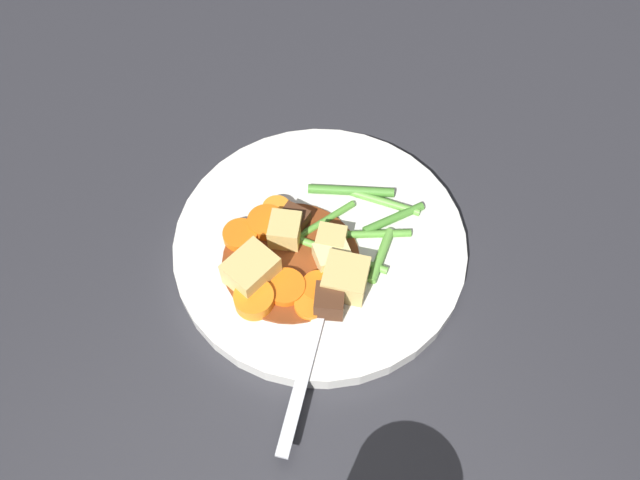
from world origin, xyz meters
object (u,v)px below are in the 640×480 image
carrot_slice_3 (277,210)px  fork (313,339)px  carrot_slice_1 (318,287)px  meat_chunk_0 (329,301)px  carrot_slice_0 (266,223)px  carrot_slice_6 (254,299)px  meat_chunk_1 (294,220)px  potato_chunk_4 (251,271)px  carrot_slice_2 (286,288)px  carrot_slice_5 (310,306)px  potato_chunk_3 (348,277)px  carrot_slice_4 (241,236)px  potato_chunk_0 (335,255)px  potato_chunk_2 (331,241)px  dinner_plate (320,245)px  potato_chunk_1 (285,231)px

carrot_slice_3 → fork: (0.02, 0.12, -0.00)m
carrot_slice_1 → meat_chunk_0: size_ratio=1.13×
carrot_slice_0 → carrot_slice_6: bearing=59.8°
meat_chunk_1 → potato_chunk_4: bearing=32.9°
carrot_slice_2 → meat_chunk_1: size_ratio=1.43×
carrot_slice_5 → potato_chunk_3: (-0.04, -0.01, 0.01)m
carrot_slice_4 → meat_chunk_0: bearing=114.1°
fork → potato_chunk_0: bearing=-129.6°
potato_chunk_4 → potato_chunk_2: bearing=-179.4°
dinner_plate → carrot_slice_0: (0.04, -0.03, 0.02)m
potato_chunk_1 → potato_chunk_2: potato_chunk_1 is taller
meat_chunk_1 → carrot_slice_0: bearing=-21.4°
potato_chunk_0 → potato_chunk_2: 0.01m
carrot_slice_5 → potato_chunk_3: potato_chunk_3 is taller
carrot_slice_6 → potato_chunk_4: (-0.01, -0.02, 0.01)m
potato_chunk_3 → fork: 0.06m
carrot_slice_2 → carrot_slice_0: bearing=-98.8°
carrot_slice_6 → potato_chunk_2: (-0.08, -0.02, 0.00)m
carrot_slice_5 → carrot_slice_4: bearing=-73.0°
potato_chunk_0 → meat_chunk_0: size_ratio=1.17×
carrot_slice_6 → potato_chunk_3: size_ratio=0.94×
potato_chunk_1 → potato_chunk_3: size_ratio=0.79×
carrot_slice_2 → meat_chunk_1: 0.06m
carrot_slice_2 → carrot_slice_6: 0.03m
potato_chunk_3 → fork: potato_chunk_3 is taller
carrot_slice_5 → carrot_slice_6: bearing=-30.8°
carrot_slice_4 → fork: carrot_slice_4 is taller
potato_chunk_3 → potato_chunk_0: bearing=-91.4°
dinner_plate → fork: size_ratio=1.75×
carrot_slice_5 → potato_chunk_2: (-0.04, -0.05, 0.01)m
potato_chunk_2 → meat_chunk_0: (0.03, 0.05, 0.00)m
potato_chunk_3 → potato_chunk_4: size_ratio=0.89×
carrot_slice_6 → meat_chunk_0: meat_chunk_0 is taller
carrot_slice_1 → carrot_slice_2: (0.02, -0.01, 0.00)m
dinner_plate → carrot_slice_3: carrot_slice_3 is taller
carrot_slice_5 → potato_chunk_4: size_ratio=0.63×
carrot_slice_2 → fork: bearing=91.8°
carrot_slice_4 → potato_chunk_4: 0.04m
dinner_plate → potato_chunk_2: size_ratio=10.52×
carrot_slice_3 → carrot_slice_6: size_ratio=0.75×
potato_chunk_1 → dinner_plate: bearing=152.3°
meat_chunk_1 → carrot_slice_6: bearing=42.8°
potato_chunk_0 → potato_chunk_2: size_ratio=1.17×
carrot_slice_0 → carrot_slice_4: 0.03m
fork → carrot_slice_3: bearing=-100.3°
carrot_slice_5 → carrot_slice_6: carrot_slice_6 is taller
carrot_slice_3 → potato_chunk_3: potato_chunk_3 is taller
carrot_slice_2 → carrot_slice_6: size_ratio=1.00×
carrot_slice_1 → meat_chunk_1: 0.07m
carrot_slice_5 → potato_chunk_1: bearing=-97.5°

